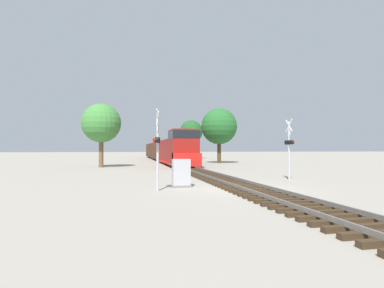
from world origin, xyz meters
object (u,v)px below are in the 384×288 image
object	(u,v)px
crossing_signal_near	(157,144)
freight_train	(163,151)
crossing_signal_far	(289,144)
relay_cabinet	(181,173)
tree_mid_background	(219,126)
tree_deep_background	(191,132)
tree_far_right	(101,123)

from	to	relation	value
crossing_signal_near	freight_train	bearing A→B (deg)	-176.12
crossing_signal_far	relay_cabinet	world-z (taller)	crossing_signal_far
tree_mid_background	tree_deep_background	world-z (taller)	tree_deep_background
tree_far_right	tree_deep_background	size ratio (longest dim) A/B	0.87
crossing_signal_near	tree_deep_background	bearing A→B (deg)	176.91
tree_mid_background	tree_deep_background	size ratio (longest dim) A/B	0.97
freight_train	crossing_signal_near	world-z (taller)	freight_train
crossing_signal_near	tree_far_right	size ratio (longest dim) A/B	0.56
relay_cabinet	tree_deep_background	bearing A→B (deg)	77.32
freight_train	tree_deep_background	bearing A→B (deg)	57.13
freight_train	crossing_signal_near	distance (m)	38.36
crossing_signal_far	tree_far_right	world-z (taller)	tree_far_right
crossing_signal_far	freight_train	bearing A→B (deg)	10.53
relay_cabinet	tree_deep_background	size ratio (longest dim) A/B	0.18
crossing_signal_far	tree_deep_background	bearing A→B (deg)	-1.01
relay_cabinet	tree_mid_background	size ratio (longest dim) A/B	0.19
tree_far_right	tree_deep_background	xyz separation A→B (m)	(16.98, 29.22, 0.88)
relay_cabinet	tree_mid_background	world-z (taller)	tree_mid_background
crossing_signal_far	tree_far_right	distance (m)	22.58
freight_train	crossing_signal_far	xyz separation A→B (m)	(4.79, -34.69, 0.64)
crossing_signal_far	tree_mid_background	size ratio (longest dim) A/B	0.51
freight_train	tree_far_right	bearing A→B (deg)	-118.15
tree_mid_background	tree_far_right	bearing A→B (deg)	-156.99
freight_train	crossing_signal_far	size ratio (longest dim) A/B	11.55
relay_cabinet	tree_far_right	size ratio (longest dim) A/B	0.21
tree_mid_background	crossing_signal_far	bearing A→B (deg)	-96.09
freight_train	tree_mid_background	xyz separation A→B (m)	(7.41, -10.10, 3.73)
crossing_signal_far	tree_far_right	size ratio (longest dim) A/B	0.57
crossing_signal_near	tree_deep_background	xyz separation A→B (m)	(12.49, 50.15, 3.59)
freight_train	tree_far_right	world-z (taller)	tree_far_right
tree_far_right	relay_cabinet	bearing A→B (deg)	-73.23
tree_far_right	tree_mid_background	bearing A→B (deg)	23.01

